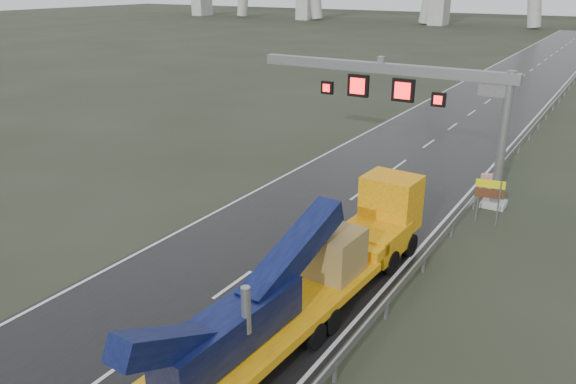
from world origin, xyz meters
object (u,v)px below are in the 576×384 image
Objects in this scene: heavy_haul_truck at (315,272)px; sign_gantry at (416,93)px; striped_barrier at (486,183)px; exit_sign_pair at (489,193)px.

sign_gantry is at bearing 99.12° from heavy_haul_truck.
sign_gantry is 13.95× the size of striped_barrier.
exit_sign_pair is 2.21× the size of striped_barrier.
heavy_haul_truck is at bearing -117.54° from exit_sign_pair.
sign_gantry is 6.31× the size of exit_sign_pair.
exit_sign_pair is at bearing -99.89° from striped_barrier.
heavy_haul_truck is at bearing -121.61° from striped_barrier.
heavy_haul_truck is at bearing -83.56° from sign_gantry.
heavy_haul_truck is (1.57, -13.91, -4.01)m from sign_gantry.
exit_sign_pair is at bearing -27.56° from sign_gantry.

